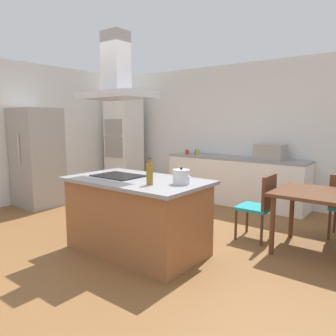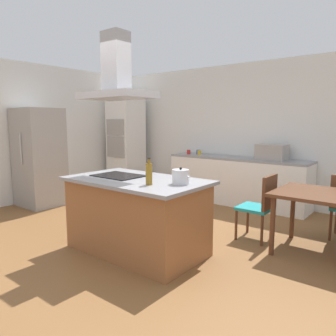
% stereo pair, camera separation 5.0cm
% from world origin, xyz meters
% --- Properties ---
extents(ground, '(16.00, 16.00, 0.00)m').
position_xyz_m(ground, '(0.00, 1.50, 0.00)').
color(ground, brown).
extents(wall_back, '(7.20, 0.10, 2.70)m').
position_xyz_m(wall_back, '(0.00, 3.25, 1.35)').
color(wall_back, white).
rests_on(wall_back, ground).
extents(wall_left, '(0.10, 8.80, 2.70)m').
position_xyz_m(wall_left, '(-3.45, 1.00, 1.35)').
color(wall_left, white).
rests_on(wall_left, ground).
extents(kitchen_island, '(1.71, 0.99, 0.90)m').
position_xyz_m(kitchen_island, '(0.00, 0.00, 0.45)').
color(kitchen_island, '#995B33').
rests_on(kitchen_island, ground).
extents(cooktop, '(0.60, 0.44, 0.01)m').
position_xyz_m(cooktop, '(-0.31, 0.00, 0.91)').
color(cooktop, black).
rests_on(cooktop, kitchen_island).
extents(tea_kettle, '(0.24, 0.19, 0.19)m').
position_xyz_m(tea_kettle, '(0.61, 0.07, 0.98)').
color(tea_kettle, silver).
rests_on(tea_kettle, kitchen_island).
extents(olive_oil_bottle, '(0.07, 0.07, 0.29)m').
position_xyz_m(olive_oil_bottle, '(0.37, -0.18, 1.02)').
color(olive_oil_bottle, olive).
rests_on(olive_oil_bottle, kitchen_island).
extents(back_counter, '(2.71, 0.62, 0.90)m').
position_xyz_m(back_counter, '(-0.12, 2.88, 0.45)').
color(back_counter, white).
rests_on(back_counter, ground).
extents(countertop_microwave, '(0.50, 0.38, 0.28)m').
position_xyz_m(countertop_microwave, '(0.55, 2.88, 1.04)').
color(countertop_microwave, '#9E9993').
rests_on(countertop_microwave, back_counter).
extents(coffee_mug_red, '(0.08, 0.08, 0.09)m').
position_xyz_m(coffee_mug_red, '(-1.20, 2.82, 0.95)').
color(coffee_mug_red, red).
rests_on(coffee_mug_red, back_counter).
extents(coffee_mug_blue, '(0.08, 0.08, 0.09)m').
position_xyz_m(coffee_mug_blue, '(-1.05, 2.96, 0.95)').
color(coffee_mug_blue, '#2D56B2').
rests_on(coffee_mug_blue, back_counter).
extents(coffee_mug_yellow, '(0.08, 0.08, 0.09)m').
position_xyz_m(coffee_mug_yellow, '(-0.95, 2.84, 0.95)').
color(coffee_mug_yellow, gold).
rests_on(coffee_mug_yellow, back_counter).
extents(wall_oven_stack, '(0.70, 0.66, 2.20)m').
position_xyz_m(wall_oven_stack, '(-2.90, 2.65, 1.10)').
color(wall_oven_stack, white).
rests_on(wall_oven_stack, ground).
extents(refrigerator, '(0.80, 0.73, 1.82)m').
position_xyz_m(refrigerator, '(-2.98, 0.47, 0.91)').
color(refrigerator, '#9E9993').
rests_on(refrigerator, ground).
extents(chair_at_left_end, '(0.42, 0.42, 0.89)m').
position_xyz_m(chair_at_left_end, '(1.04, 1.28, 0.51)').
color(chair_at_left_end, teal).
rests_on(chair_at_left_end, ground).
extents(range_hood, '(0.90, 0.55, 0.78)m').
position_xyz_m(range_hood, '(-0.31, 0.00, 2.10)').
color(range_hood, '#ADADB2').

